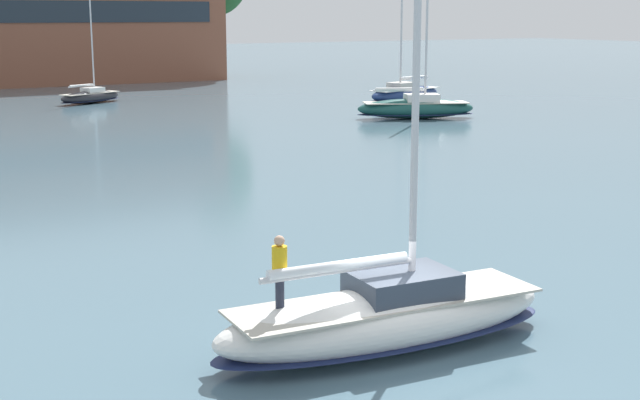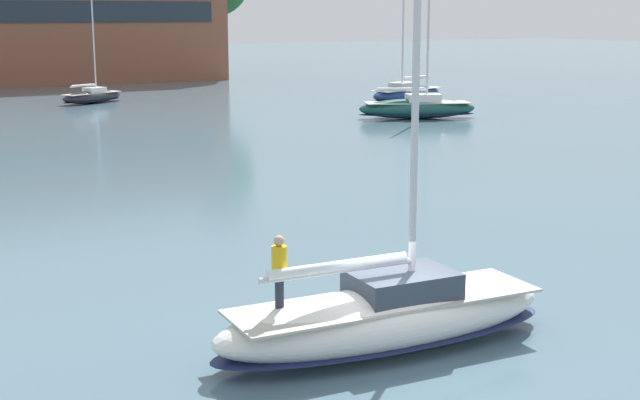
{
  "view_description": "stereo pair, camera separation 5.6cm",
  "coord_description": "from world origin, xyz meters",
  "px_view_note": "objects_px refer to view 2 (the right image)",
  "views": [
    {
      "loc": [
        -11.44,
        -16.14,
        7.66
      ],
      "look_at": [
        0.0,
        3.0,
        3.0
      ],
      "focal_mm": 50.0,
      "sensor_mm": 36.0,
      "label": 1
    },
    {
      "loc": [
        -11.39,
        -16.17,
        7.66
      ],
      "look_at": [
        0.0,
        3.0,
        3.0
      ],
      "focal_mm": 50.0,
      "sensor_mm": 36.0,
      "label": 2
    }
  ],
  "objects_px": {
    "sailboat_moored_mid_channel": "(418,107)",
    "sailboat_moored_far_slip": "(407,93)",
    "sailboat_moored_near_marina": "(92,96)",
    "sailboat_main": "(386,314)"
  },
  "relations": [
    {
      "from": "sailboat_moored_mid_channel",
      "to": "sailboat_moored_far_slip",
      "type": "bearing_deg",
      "value": 57.54
    },
    {
      "from": "sailboat_moored_near_marina",
      "to": "sailboat_moored_far_slip",
      "type": "xyz_separation_m",
      "value": [
        24.15,
        -13.46,
        0.2
      ]
    },
    {
      "from": "sailboat_moored_near_marina",
      "to": "sailboat_moored_far_slip",
      "type": "relative_size",
      "value": 0.75
    },
    {
      "from": "sailboat_main",
      "to": "sailboat_moored_far_slip",
      "type": "xyz_separation_m",
      "value": [
        35.48,
        47.74,
        -0.01
      ]
    },
    {
      "from": "sailboat_moored_mid_channel",
      "to": "sailboat_moored_far_slip",
      "type": "distance_m",
      "value": 12.5
    },
    {
      "from": "sailboat_moored_near_marina",
      "to": "sailboat_moored_far_slip",
      "type": "height_order",
      "value": "sailboat_moored_far_slip"
    },
    {
      "from": "sailboat_moored_near_marina",
      "to": "sailboat_moored_mid_channel",
      "type": "bearing_deg",
      "value": -54.0
    },
    {
      "from": "sailboat_main",
      "to": "sailboat_moored_mid_channel",
      "type": "height_order",
      "value": "sailboat_moored_mid_channel"
    },
    {
      "from": "sailboat_moored_mid_channel",
      "to": "sailboat_moored_near_marina",
      "type": "bearing_deg",
      "value": 126.0
    },
    {
      "from": "sailboat_main",
      "to": "sailboat_moored_far_slip",
      "type": "height_order",
      "value": "sailboat_main"
    }
  ]
}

